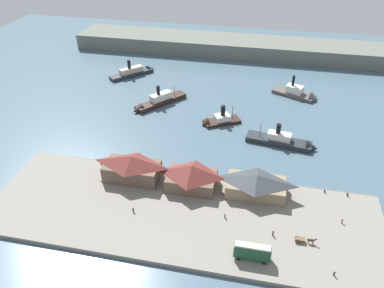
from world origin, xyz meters
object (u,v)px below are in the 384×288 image
Objects in this scene: mooring_post_east at (101,163)px; pedestrian_at_waters_edge at (133,210)px; ferry_shed_central_terminal at (132,167)px; street_tram at (252,251)px; mooring_post_west at (348,194)px; ferry_departing_north at (217,121)px; ferry_shed_customs_shed at (256,184)px; mooring_post_center_east at (325,191)px; ferry_near_quay at (300,94)px; ferry_moored_west at (156,102)px; pedestrian_standing_center at (273,233)px; horse_cart at (305,240)px; pedestrian_near_east_shed at (342,221)px; pedestrian_by_tram at (225,216)px; ferry_mid_harbor at (287,142)px; ferry_approaching_west at (136,72)px; ferry_shed_west_terminal at (192,176)px; pedestrian_walking_west at (334,273)px.

pedestrian_at_waters_edge is at bearing -46.92° from mooring_post_east.
ferry_shed_central_terminal is 45.47m from street_tram.
ferry_departing_north reaches higher than mooring_post_west.
ferry_shed_customs_shed reaches higher than mooring_post_west.
ferry_shed_customs_shed reaches higher than mooring_post_center_east.
ferry_near_quay is 1.30× the size of ferry_departing_north.
ferry_moored_west is at bearing -160.88° from ferry_near_quay.
pedestrian_at_waters_edge is at bearing 178.69° from pedestrian_standing_center.
ferry_moored_west reaches higher than mooring_post_east.
horse_cart reaches higher than pedestrian_near_east_shed.
mooring_post_west is at bearing 0.27° from mooring_post_east.
pedestrian_near_east_shed is 62.74m from ferry_departing_north.
ferry_near_quay is at bearing 74.92° from pedestrian_by_tram.
pedestrian_at_waters_edge is (-33.57, 9.49, -1.89)m from street_tram.
mooring_post_west is 0.03× the size of ferry_mid_harbor.
ferry_shed_central_terminal is 10.75× the size of pedestrian_near_east_shed.
ferry_shed_central_terminal is at bearing -116.77° from ferry_departing_north.
mooring_post_west is (2.91, 11.84, -0.28)m from pedestrian_near_east_shed.
ferry_shed_central_terminal is 0.83× the size of ferry_approaching_west.
ferry_shed_customs_shed is 0.68× the size of ferry_mid_harbor.
ferry_near_quay reaches higher than ferry_shed_customs_shed.
mooring_post_west is at bearing -55.49° from ferry_mid_harbor.
ferry_shed_customs_shed is (37.86, 0.78, -0.88)m from ferry_shed_central_terminal.
ferry_shed_central_terminal is 50.85m from ferry_moored_west.
pedestrian_at_waters_edge is 1.03× the size of pedestrian_by_tram.
pedestrian_at_waters_edge is at bearing -133.55° from ferry_shed_west_terminal.
ferry_mid_harbor is (-14.59, 37.30, -0.51)m from pedestrian_near_east_shed.
pedestrian_by_tram is 72.15m from ferry_moored_west.
ferry_shed_central_terminal is 1.93× the size of street_tram.
pedestrian_near_east_shed is 57.02m from pedestrian_at_waters_edge.
pedestrian_standing_center is (4.83, 8.61, -1.82)m from street_tram.
pedestrian_at_waters_edge reaches higher than pedestrian_by_tram.
pedestrian_standing_center is at bearing 175.12° from horse_cart.
ferry_shed_west_terminal is 9.83× the size of pedestrian_walking_west.
mooring_post_west is (25.86, 28.87, -2.18)m from street_tram.
pedestrian_standing_center is (-18.12, -8.41, 0.08)m from pedestrian_near_east_shed.
ferry_shed_west_terminal is 31.93m from mooring_post_east.
ferry_shed_central_terminal is 83.98m from ferry_approaching_west.
horse_cart is (12.84, 7.93, -1.69)m from street_tram.
horse_cart reaches higher than pedestrian_walking_west.
pedestrian_walking_west is at bearing -33.81° from pedestrian_standing_center.
ferry_shed_central_terminal is 63.06m from pedestrian_walking_west.
ferry_shed_west_terminal is at bearing 154.19° from horse_cart.
pedestrian_standing_center reaches higher than mooring_post_east.
ferry_approaching_west is at bearing 108.47° from ferry_shed_central_terminal.
mooring_post_west is 0.04× the size of ferry_near_quay.
ferry_shed_customs_shed is at bearing 1.18° from ferry_shed_central_terminal.
ferry_departing_north is (-10.03, 51.86, -0.63)m from pedestrian_by_tram.
mooring_post_center_east is at bearing -43.06° from ferry_departing_north.
ferry_moored_west is at bearing 145.50° from mooring_post_center_east.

